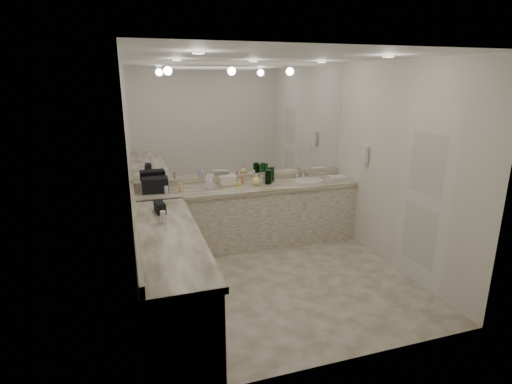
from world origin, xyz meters
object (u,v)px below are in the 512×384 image
object	(u,v)px
soap_bottle_a	(210,182)
cream_cosmetic_case	(227,181)
soap_bottle_b	(209,181)
soap_bottle_c	(256,180)
sink	(309,181)
wall_phone	(365,154)
black_toiletry_bag	(155,185)
hand_towel	(338,177)

from	to	relation	value
soap_bottle_a	cream_cosmetic_case	bearing A→B (deg)	21.16
soap_bottle_a	soap_bottle_b	distance (m)	0.02
soap_bottle_c	sink	bearing A→B (deg)	1.84
sink	wall_phone	distance (m)	0.91
wall_phone	soap_bottle_c	xyz separation A→B (m)	(-1.44, 0.47, -0.37)
black_toiletry_bag	sink	bearing A→B (deg)	-1.49
cream_cosmetic_case	soap_bottle_a	size ratio (longest dim) A/B	1.21
wall_phone	cream_cosmetic_case	bearing A→B (deg)	161.96
hand_towel	soap_bottle_c	xyz separation A→B (m)	(-1.31, 0.00, 0.06)
black_toiletry_bag	hand_towel	size ratio (longest dim) A/B	1.30
wall_phone	soap_bottle_c	bearing A→B (deg)	161.84
wall_phone	soap_bottle_b	world-z (taller)	wall_phone
sink	soap_bottle_a	size ratio (longest dim) A/B	2.33
sink	cream_cosmetic_case	xyz separation A→B (m)	(-1.23, 0.10, 0.07)
black_toiletry_bag	cream_cosmetic_case	world-z (taller)	black_toiletry_bag
wall_phone	soap_bottle_b	size ratio (longest dim) A/B	1.13
hand_towel	sink	bearing A→B (deg)	176.34
hand_towel	soap_bottle_c	distance (m)	1.31
cream_cosmetic_case	hand_towel	xyz separation A→B (m)	(1.71, -0.13, -0.04)
cream_cosmetic_case	soap_bottle_c	size ratio (longest dim) A/B	1.35
hand_towel	soap_bottle_a	size ratio (longest dim) A/B	1.39
wall_phone	soap_bottle_c	distance (m)	1.56
black_toiletry_bag	wall_phone	bearing A→B (deg)	-11.12
sink	cream_cosmetic_case	bearing A→B (deg)	175.44
soap_bottle_b	cream_cosmetic_case	bearing A→B (deg)	19.92
wall_phone	black_toiletry_bag	world-z (taller)	wall_phone
black_toiletry_bag	hand_towel	world-z (taller)	black_toiletry_bag
black_toiletry_bag	soap_bottle_a	bearing A→B (deg)	-4.91
sink	cream_cosmetic_case	size ratio (longest dim) A/B	1.92
soap_bottle_a	soap_bottle_c	bearing A→B (deg)	-1.90
cream_cosmetic_case	soap_bottle_c	distance (m)	0.41
soap_bottle_c	wall_phone	bearing A→B (deg)	-18.16
cream_cosmetic_case	wall_phone	bearing A→B (deg)	-25.80
black_toiletry_bag	soap_bottle_a	xyz separation A→B (m)	(0.74, -0.06, -0.00)
soap_bottle_a	soap_bottle_c	world-z (taller)	soap_bottle_a
hand_towel	black_toiletry_bag	bearing A→B (deg)	178.13
wall_phone	soap_bottle_a	xyz separation A→B (m)	(-2.10, 0.50, -0.36)
hand_towel	soap_bottle_c	bearing A→B (deg)	179.85
cream_cosmetic_case	soap_bottle_b	size ratio (longest dim) A/B	1.08
hand_towel	soap_bottle_a	xyz separation A→B (m)	(-1.97, 0.03, 0.07)
soap_bottle_a	soap_bottle_b	xyz separation A→B (m)	(-0.01, 0.00, 0.01)
soap_bottle_a	soap_bottle_b	world-z (taller)	soap_bottle_b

